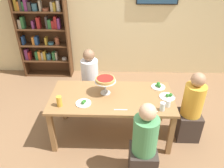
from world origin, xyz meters
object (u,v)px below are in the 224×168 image
at_px(water_glass_clear_far, 168,103).
at_px(cutlery_fork_near, 151,111).
at_px(salad_plate_far_diner, 168,96).
at_px(diner_far_left, 90,83).
at_px(deep_dish_pizza_stand, 105,81).
at_px(salad_plate_spare, 158,86).
at_px(water_glass_clear_near, 162,106).
at_px(dining_table, 112,101).
at_px(cutlery_knife_near, 121,110).
at_px(bookshelf, 42,26).
at_px(diner_near_right, 144,148).
at_px(salad_plate_near_diner, 84,103).
at_px(diner_head_east, 191,112).
at_px(beer_glass_amber_tall, 59,101).

relative_size(water_glass_clear_far, cutlery_fork_near, 0.57).
bearing_deg(salad_plate_far_diner, diner_far_left, 148.04).
bearing_deg(deep_dish_pizza_stand, cutlery_fork_near, -33.44).
distance_m(salad_plate_spare, water_glass_clear_near, 0.58).
distance_m(dining_table, cutlery_knife_near, 0.35).
bearing_deg(bookshelf, cutlery_knife_near, -53.70).
bearing_deg(bookshelf, diner_near_right, -53.99).
height_order(salad_plate_near_diner, salad_plate_spare, salad_plate_spare).
xyz_separation_m(diner_head_east, salad_plate_far_diner, (-0.38, 0.01, 0.27)).
relative_size(salad_plate_near_diner, cutlery_knife_near, 1.20).
xyz_separation_m(salad_plate_spare, cutlery_knife_near, (-0.59, -0.59, -0.02)).
xyz_separation_m(diner_near_right, water_glass_clear_near, (0.26, 0.44, 0.31)).
relative_size(water_glass_clear_near, cutlery_fork_near, 0.66).
xyz_separation_m(salad_plate_far_diner, cutlery_fork_near, (-0.28, -0.33, -0.01)).
distance_m(diner_head_east, cutlery_fork_near, 0.77).
xyz_separation_m(dining_table, cutlery_knife_near, (0.13, -0.31, 0.09)).
bearing_deg(salad_plate_near_diner, dining_table, 26.44).
relative_size(salad_plate_near_diner, salad_plate_spare, 1.01).
bearing_deg(cutlery_fork_near, diner_far_left, 139.09).
height_order(diner_near_right, cutlery_fork_near, diner_near_right).
bearing_deg(cutlery_fork_near, diner_near_right, -96.90).
bearing_deg(deep_dish_pizza_stand, diner_head_east, -4.12).
height_order(bookshelf, diner_near_right, bookshelf).
relative_size(diner_near_right, salad_plate_far_diner, 5.08).
distance_m(diner_near_right, cutlery_fork_near, 0.49).
distance_m(water_glass_clear_far, cutlery_knife_near, 0.65).
bearing_deg(salad_plate_spare, dining_table, -159.25).
bearing_deg(beer_glass_amber_tall, cutlery_fork_near, -3.76).
bearing_deg(water_glass_clear_near, diner_far_left, 135.83).
bearing_deg(deep_dish_pizza_stand, water_glass_clear_far, -18.81).
bearing_deg(cutlery_fork_near, water_glass_clear_near, 18.80).
bearing_deg(salad_plate_spare, salad_plate_near_diner, -157.20).
bearing_deg(diner_far_left, water_glass_clear_far, 50.58).
xyz_separation_m(salad_plate_far_diner, cutlery_knife_near, (-0.68, -0.31, -0.01)).
bearing_deg(diner_head_east, cutlery_knife_near, 16.10).
xyz_separation_m(salad_plate_near_diner, beer_glass_amber_tall, (-0.32, -0.06, 0.06)).
bearing_deg(bookshelf, beer_glass_amber_tall, -68.86).
relative_size(bookshelf, water_glass_clear_far, 21.69).
distance_m(salad_plate_near_diner, water_glass_clear_near, 1.07).
bearing_deg(diner_head_east, cutlery_fork_near, 25.97).
bearing_deg(water_glass_clear_near, diner_near_right, -121.00).
relative_size(diner_far_left, cutlery_knife_near, 6.39).
bearing_deg(salad_plate_near_diner, diner_head_east, 6.65).
bearing_deg(dining_table, salad_plate_near_diner, -153.56).
height_order(beer_glass_amber_tall, cutlery_knife_near, beer_glass_amber_tall).
distance_m(salad_plate_near_diner, salad_plate_spare, 1.20).
height_order(water_glass_clear_near, water_glass_clear_far, water_glass_clear_near).
height_order(water_glass_clear_far, cutlery_knife_near, water_glass_clear_far).
bearing_deg(cutlery_knife_near, bookshelf, 125.56).
bearing_deg(water_glass_clear_near, bookshelf, 134.34).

